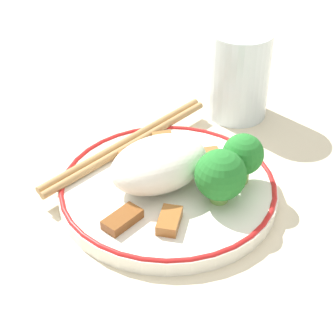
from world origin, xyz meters
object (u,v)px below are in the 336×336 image
chopsticks (127,143)px  drinking_glass (239,74)px  plate (168,189)px  broccoli_back_left (220,176)px  broccoli_back_center (243,155)px

chopsticks → drinking_glass: 0.16m
plate → chopsticks: 0.08m
plate → chopsticks: chopsticks is taller
broccoli_back_left → chopsticks: size_ratio=0.23×
broccoli_back_center → drinking_glass: 0.16m
plate → broccoli_back_left: size_ratio=3.98×
broccoli_back_left → broccoli_back_center: size_ratio=1.03×
chopsticks → drinking_glass: (0.16, 0.01, 0.03)m
broccoli_back_left → drinking_glass: bearing=46.4°
broccoli_back_center → chopsticks: (-0.06, 0.11, -0.03)m
broccoli_back_left → plate: bearing=120.9°
drinking_glass → broccoli_back_left: bearing=-133.6°
broccoli_back_left → broccoli_back_center: 0.04m
plate → broccoli_back_left: (0.03, -0.05, 0.03)m
plate → drinking_glass: (0.16, 0.09, 0.04)m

